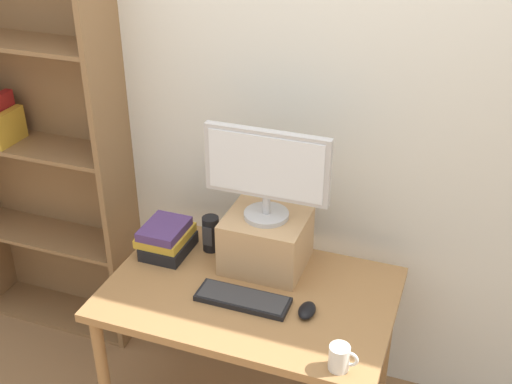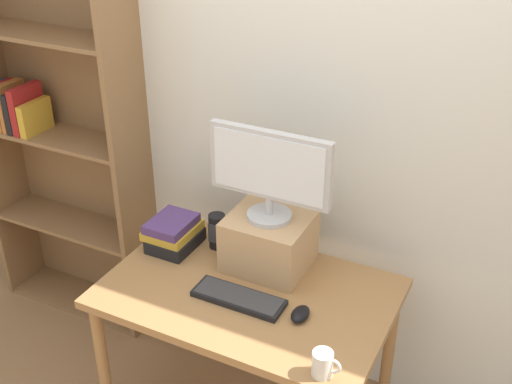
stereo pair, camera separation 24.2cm
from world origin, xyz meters
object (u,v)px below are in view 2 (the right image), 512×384
Objects in this scene: coffee_mug at (323,364)px; keyboard at (240,298)px; computer_monitor at (269,171)px; desk_speaker at (217,231)px; desk at (248,307)px; book_stack at (174,233)px; riser_box at (269,241)px; computer_mouse at (300,314)px; bookshelf_unit at (59,131)px.

keyboard is at bearing 152.96° from coffee_mug.
computer_monitor is 0.45m from desk_speaker.
computer_monitor is 4.95× the size of coffee_mug.
book_stack is (-0.43, 0.13, 0.15)m from desk.
keyboard is at bearing -88.69° from computer_monitor.
desk is 7.12× the size of desk_speaker.
computer_monitor is 2.19× the size of book_stack.
desk_speaker is at bearing 175.23° from computer_monitor.
book_stack is at bearing -172.37° from computer_monitor.
coffee_mug is at bearing -48.21° from riser_box.
riser_box is 0.65× the size of computer_monitor.
computer_mouse is 0.30m from coffee_mug.
desk_speaker is (-0.26, 0.02, -0.36)m from computer_monitor.
book_stack is at bearing 154.30° from keyboard.
computer_monitor reaches higher than riser_box.
bookshelf_unit is 8.71× the size of book_stack.
computer_mouse reaches higher than desk.
desk is 3.11× the size of keyboard.
keyboard reaches higher than desk.
coffee_mug is at bearing -26.37° from book_stack.
coffee_mug reaches higher than keyboard.
keyboard is at bearing -177.11° from computer_mouse.
bookshelf_unit is at bearing 163.83° from computer_mouse.
keyboard is 1.58× the size of book_stack.
computer_mouse is (0.26, -0.26, -0.43)m from computer_monitor.
desk_speaker is at bearing 151.68° from computer_mouse.
desk is at bearing -17.14° from book_stack.
desk is at bearing 145.70° from coffee_mug.
riser_box is 0.90× the size of keyboard.
desk_speaker is at bearing 143.75° from coffee_mug.
bookshelf_unit is at bearing 163.74° from book_stack.
keyboard is at bearing -87.07° from desk.
computer_mouse reaches higher than keyboard.
riser_box is 0.26m from desk_speaker.
coffee_mug is (0.44, -0.49, -0.07)m from riser_box.
bookshelf_unit reaches higher than desk.
riser_box is at bearing -4.45° from desk_speaker.
computer_mouse is at bearing -28.32° from desk_speaker.
computer_monitor is 0.77m from coffee_mug.
coffee_mug reaches higher than computer_mouse.
desk is 11.12× the size of coffee_mug.
book_stack is at bearing -16.26° from bookshelf_unit.
book_stack is at bearing 153.63° from coffee_mug.
book_stack reaches higher than coffee_mug.
bookshelf_unit is 19.49× the size of computer_mouse.
riser_box is at bearing 134.93° from computer_mouse.
computer_mouse is 0.45× the size of book_stack.
coffee_mug is 0.64× the size of desk_speaker.
keyboard is 3.58× the size of coffee_mug.
computer_monitor is 0.56m from computer_mouse.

